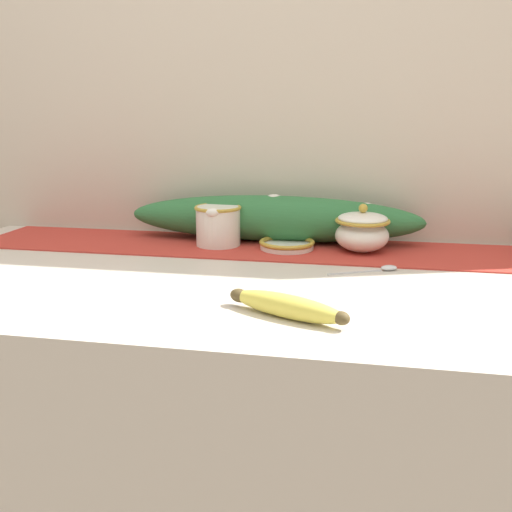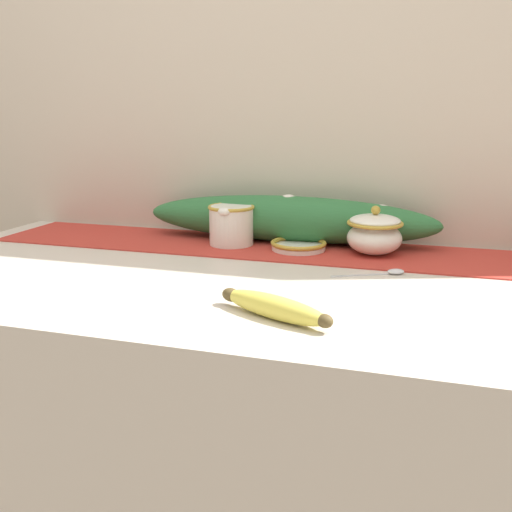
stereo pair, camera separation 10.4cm
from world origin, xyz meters
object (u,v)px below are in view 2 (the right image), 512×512
at_px(banana, 274,307).
at_px(spoon, 390,272).
at_px(small_dish, 298,245).
at_px(sugar_bowl, 375,233).
at_px(cream_pitcher, 231,223).

bearing_deg(banana, spoon, 63.06).
bearing_deg(small_dish, sugar_bowl, 2.39).
xyz_separation_m(cream_pitcher, banana, (0.22, -0.44, -0.03)).
relative_size(cream_pitcher, small_dish, 0.99).
relative_size(cream_pitcher, spoon, 0.91).
bearing_deg(spoon, sugar_bowl, 81.17).
relative_size(sugar_bowl, small_dish, 0.96).
distance_m(sugar_bowl, banana, 0.46).
height_order(cream_pitcher, banana, cream_pitcher).
relative_size(cream_pitcher, banana, 0.62).
xyz_separation_m(cream_pitcher, spoon, (0.38, -0.14, -0.05)).
xyz_separation_m(small_dish, spoon, (0.21, -0.14, -0.01)).
distance_m(small_dish, banana, 0.44).
xyz_separation_m(banana, spoon, (0.15, 0.30, -0.01)).
bearing_deg(banana, sugar_bowl, 76.46).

